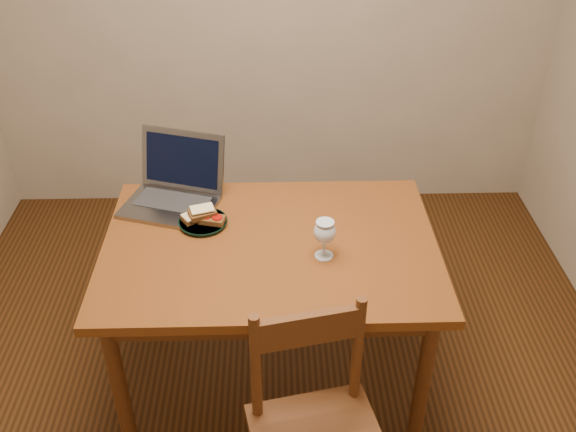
{
  "coord_description": "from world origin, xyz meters",
  "views": [
    {
      "loc": [
        0.02,
        -1.87,
        2.25
      ],
      "look_at": [
        0.07,
        0.22,
        0.8
      ],
      "focal_mm": 40.0,
      "sensor_mm": 36.0,
      "label": 1
    }
  ],
  "objects_px": {
    "table": "(270,260)",
    "plate": "(203,222)",
    "milk_glass": "(324,239)",
    "laptop": "(175,185)",
    "chair": "(317,428)"
  },
  "relations": [
    {
      "from": "table",
      "to": "milk_glass",
      "type": "bearing_deg",
      "value": -23.31
    },
    {
      "from": "chair",
      "to": "table",
      "type": "bearing_deg",
      "value": 90.56
    },
    {
      "from": "laptop",
      "to": "chair",
      "type": "bearing_deg",
      "value": -43.87
    },
    {
      "from": "table",
      "to": "milk_glass",
      "type": "xyz_separation_m",
      "value": [
        0.2,
        -0.09,
        0.17
      ]
    },
    {
      "from": "table",
      "to": "laptop",
      "type": "relative_size",
      "value": 2.84
    },
    {
      "from": "table",
      "to": "plate",
      "type": "relative_size",
      "value": 6.57
    },
    {
      "from": "plate",
      "to": "milk_glass",
      "type": "xyz_separation_m",
      "value": [
        0.47,
        -0.22,
        0.07
      ]
    },
    {
      "from": "table",
      "to": "milk_glass",
      "type": "relative_size",
      "value": 8.04
    },
    {
      "from": "milk_glass",
      "to": "laptop",
      "type": "height_order",
      "value": "laptop"
    },
    {
      "from": "plate",
      "to": "milk_glass",
      "type": "bearing_deg",
      "value": -25.19
    },
    {
      "from": "table",
      "to": "plate",
      "type": "xyz_separation_m",
      "value": [
        -0.27,
        0.14,
        0.09
      ]
    },
    {
      "from": "milk_glass",
      "to": "laptop",
      "type": "relative_size",
      "value": 0.35
    },
    {
      "from": "table",
      "to": "laptop",
      "type": "bearing_deg",
      "value": 140.65
    },
    {
      "from": "laptop",
      "to": "table",
      "type": "bearing_deg",
      "value": -21.87
    },
    {
      "from": "table",
      "to": "plate",
      "type": "distance_m",
      "value": 0.32
    }
  ]
}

